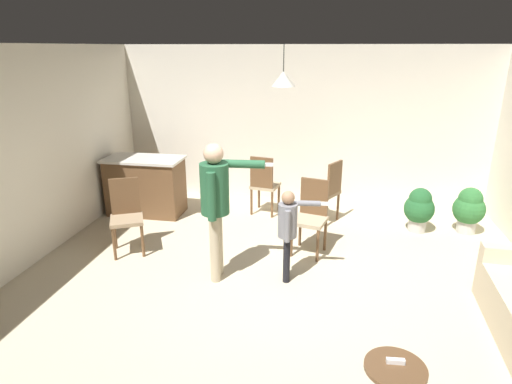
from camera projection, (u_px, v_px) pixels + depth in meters
ground at (275, 290)px, 4.96m from camera, size 7.68×7.68×0.00m
wall_back at (301, 126)px, 7.51m from camera, size 6.40×0.10×2.70m
wall_left at (8, 164)px, 5.07m from camera, size 0.10×6.40×2.70m
kitchen_counter at (146, 186)px, 7.12m from camera, size 1.26×0.66×0.95m
person_adult at (216, 197)px, 4.93m from camera, size 0.80×0.52×1.65m
person_child at (288, 226)px, 4.98m from camera, size 0.57×0.36×1.12m
dining_chair_by_counter at (311, 214)px, 5.75m from camera, size 0.51×0.51×1.00m
dining_chair_near_wall at (126, 213)px, 5.77m from camera, size 0.56×0.56×1.00m
dining_chair_centre_back at (327, 189)px, 6.74m from camera, size 0.57×0.57×1.00m
dining_chair_spare at (264, 183)px, 7.06m from camera, size 0.49×0.49×1.00m
potted_plant_corner at (469, 208)px, 6.39m from camera, size 0.46×0.46×0.70m
potted_plant_by_wall at (419, 208)px, 6.44m from camera, size 0.44×0.44×0.68m
spare_remote_on_table at (396, 361)px, 3.07m from camera, size 0.13×0.05×0.04m
ceiling_light_pendant at (283, 79)px, 5.79m from camera, size 0.32×0.32×0.55m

